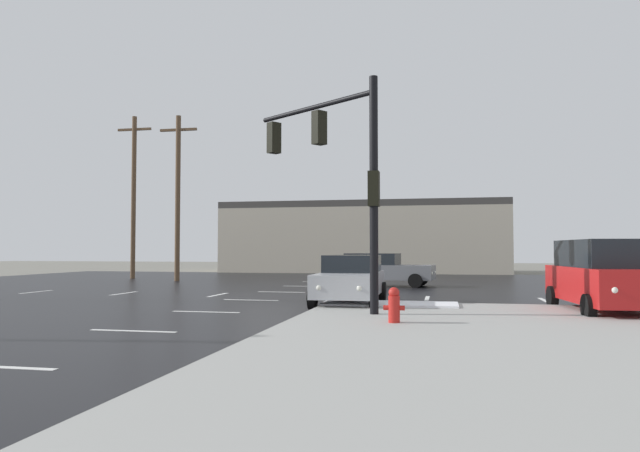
{
  "coord_description": "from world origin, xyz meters",
  "views": [
    {
      "loc": [
        6.56,
        -21.75,
        1.78
      ],
      "look_at": [
        0.39,
        7.98,
        3.0
      ],
      "focal_mm": 33.21,
      "sensor_mm": 36.0,
      "label": 1
    }
  ],
  "objects_px": {
    "traffic_signal_mast": "(340,161)",
    "fire_hydrant": "(394,305)",
    "utility_pole_far": "(178,194)",
    "utility_pole_distant": "(134,194)",
    "sedan_grey": "(383,269)",
    "sedan_silver": "(351,279)",
    "suv_red": "(605,275)"
  },
  "relations": [
    {
      "from": "fire_hydrant",
      "to": "sedan_grey",
      "type": "relative_size",
      "value": 0.17
    },
    {
      "from": "sedan_grey",
      "to": "traffic_signal_mast",
      "type": "bearing_deg",
      "value": -83.07
    },
    {
      "from": "sedan_silver",
      "to": "utility_pole_far",
      "type": "xyz_separation_m",
      "value": [
        -11.71,
        12.09,
        4.05
      ]
    },
    {
      "from": "fire_hydrant",
      "to": "utility_pole_distant",
      "type": "xyz_separation_m",
      "value": [
        -17.49,
        19.69,
        4.68
      ]
    },
    {
      "from": "sedan_grey",
      "to": "utility_pole_distant",
      "type": "xyz_separation_m",
      "value": [
        -15.73,
        4.49,
        4.36
      ]
    },
    {
      "from": "sedan_grey",
      "to": "utility_pole_distant",
      "type": "distance_m",
      "value": 16.93
    },
    {
      "from": "traffic_signal_mast",
      "to": "sedan_grey",
      "type": "height_order",
      "value": "traffic_signal_mast"
    },
    {
      "from": "sedan_grey",
      "to": "utility_pole_far",
      "type": "relative_size",
      "value": 0.5
    },
    {
      "from": "fire_hydrant",
      "to": "sedan_silver",
      "type": "distance_m",
      "value": 5.69
    },
    {
      "from": "fire_hydrant",
      "to": "sedan_grey",
      "type": "xyz_separation_m",
      "value": [
        -1.76,
        15.2,
        0.32
      ]
    },
    {
      "from": "traffic_signal_mast",
      "to": "sedan_grey",
      "type": "xyz_separation_m",
      "value": [
        -0.11,
        12.81,
        -3.34
      ]
    },
    {
      "from": "suv_red",
      "to": "utility_pole_far",
      "type": "distance_m",
      "value": 23.53
    },
    {
      "from": "fire_hydrant",
      "to": "utility_pole_far",
      "type": "relative_size",
      "value": 0.08
    },
    {
      "from": "utility_pole_distant",
      "to": "sedan_silver",
      "type": "bearing_deg",
      "value": -42.38
    },
    {
      "from": "traffic_signal_mast",
      "to": "suv_red",
      "type": "distance_m",
      "value": 7.93
    },
    {
      "from": "fire_hydrant",
      "to": "utility_pole_far",
      "type": "xyz_separation_m",
      "value": [
        -13.52,
        17.48,
        4.36
      ]
    },
    {
      "from": "sedan_grey",
      "to": "suv_red",
      "type": "height_order",
      "value": "suv_red"
    },
    {
      "from": "traffic_signal_mast",
      "to": "utility_pole_far",
      "type": "height_order",
      "value": "utility_pole_far"
    },
    {
      "from": "traffic_signal_mast",
      "to": "suv_red",
      "type": "relative_size",
      "value": 1.23
    },
    {
      "from": "traffic_signal_mast",
      "to": "fire_hydrant",
      "type": "relative_size",
      "value": 7.71
    },
    {
      "from": "utility_pole_distant",
      "to": "sedan_grey",
      "type": "bearing_deg",
      "value": -15.93
    },
    {
      "from": "sedan_grey",
      "to": "utility_pole_far",
      "type": "height_order",
      "value": "utility_pole_far"
    },
    {
      "from": "sedan_silver",
      "to": "utility_pole_far",
      "type": "height_order",
      "value": "utility_pole_far"
    },
    {
      "from": "traffic_signal_mast",
      "to": "utility_pole_distant",
      "type": "xyz_separation_m",
      "value": [
        -15.84,
        17.29,
        1.02
      ]
    },
    {
      "from": "fire_hydrant",
      "to": "sedan_silver",
      "type": "xyz_separation_m",
      "value": [
        -1.81,
        5.39,
        0.32
      ]
    },
    {
      "from": "sedan_silver",
      "to": "utility_pole_distant",
      "type": "relative_size",
      "value": 0.46
    },
    {
      "from": "utility_pole_far",
      "to": "utility_pole_distant",
      "type": "distance_m",
      "value": 4.55
    },
    {
      "from": "utility_pole_far",
      "to": "traffic_signal_mast",
      "type": "bearing_deg",
      "value": -51.78
    },
    {
      "from": "traffic_signal_mast",
      "to": "sedan_silver",
      "type": "bearing_deg",
      "value": -51.26
    },
    {
      "from": "sedan_grey",
      "to": "sedan_silver",
      "type": "xyz_separation_m",
      "value": [
        -0.06,
        -9.82,
        0.0
      ]
    },
    {
      "from": "sedan_grey",
      "to": "fire_hydrant",
      "type": "bearing_deg",
      "value": -76.95
    },
    {
      "from": "sedan_silver",
      "to": "utility_pole_distant",
      "type": "bearing_deg",
      "value": -133.23
    }
  ]
}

